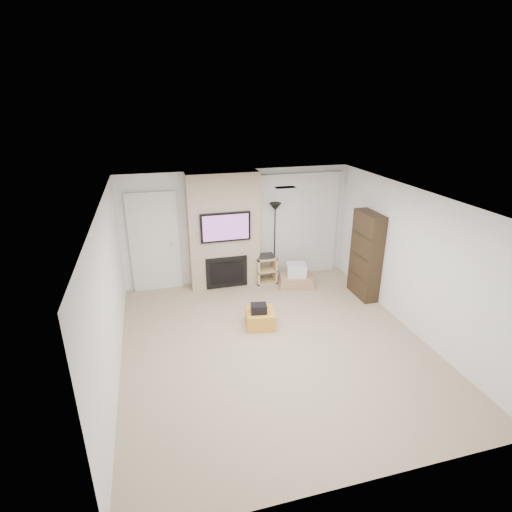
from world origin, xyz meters
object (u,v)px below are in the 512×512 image
object	(u,v)px
ottoman	(260,318)
floor_lamp	(275,220)
av_stand	(266,268)
bookshelf	(366,255)
box_stack	(296,277)

from	to	relation	value
ottoman	floor_lamp	xyz separation A→B (m)	(0.86, 1.87, 1.26)
av_stand	bookshelf	bearing A→B (deg)	-32.95
floor_lamp	box_stack	xyz separation A→B (m)	(0.37, -0.43, -1.22)
av_stand	box_stack	world-z (taller)	av_stand
ottoman	box_stack	world-z (taller)	box_stack
ottoman	floor_lamp	size ratio (longest dim) A/B	0.28
ottoman	box_stack	distance (m)	1.89
ottoman	floor_lamp	world-z (taller)	floor_lamp
box_stack	ottoman	bearing A→B (deg)	-130.57
box_stack	bookshelf	distance (m)	1.60
floor_lamp	bookshelf	xyz separation A→B (m)	(1.56, -1.25, -0.51)
ottoman	av_stand	world-z (taller)	av_stand
ottoman	bookshelf	distance (m)	2.61
ottoman	av_stand	xyz separation A→B (m)	(0.63, 1.78, 0.20)
ottoman	av_stand	distance (m)	1.90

